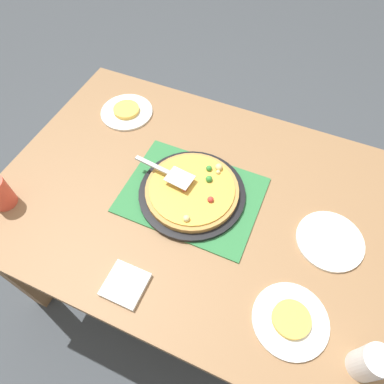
{
  "coord_description": "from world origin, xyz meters",
  "views": [
    {
      "loc": [
        -0.27,
        0.61,
        1.76
      ],
      "look_at": [
        0.0,
        0.0,
        0.77
      ],
      "focal_mm": 31.64,
      "sensor_mm": 36.0,
      "label": 1
    }
  ],
  "objects": [
    {
      "name": "pizza_pan",
      "position": [
        0.0,
        0.0,
        0.76
      ],
      "size": [
        0.38,
        0.38,
        0.01
      ],
      "primitive_type": "cylinder",
      "color": "black",
      "rests_on": "placemat"
    },
    {
      "name": "placemat",
      "position": [
        0.0,
        0.0,
        0.75
      ],
      "size": [
        0.48,
        0.36,
        0.01
      ],
      "primitive_type": "cube",
      "color": "#2D753D",
      "rests_on": "dining_table"
    },
    {
      "name": "pizza_server",
      "position": [
        0.1,
        -0.01,
        0.82
      ],
      "size": [
        0.23,
        0.08,
        0.01
      ],
      "color": "silver",
      "rests_on": "pizza"
    },
    {
      "name": "cup_near",
      "position": [
        -0.63,
        0.32,
        0.81
      ],
      "size": [
        0.08,
        0.08,
        0.12
      ],
      "primitive_type": "cylinder",
      "color": "white",
      "rests_on": "dining_table"
    },
    {
      "name": "plate_near_left",
      "position": [
        0.43,
        -0.28,
        0.76
      ],
      "size": [
        0.22,
        0.22,
        0.01
      ],
      "primitive_type": "cylinder",
      "color": "white",
      "rests_on": "dining_table"
    },
    {
      "name": "plate_side",
      "position": [
        -0.49,
        -0.01,
        0.76
      ],
      "size": [
        0.22,
        0.22,
        0.01
      ],
      "primitive_type": "cylinder",
      "color": "white",
      "rests_on": "dining_table"
    },
    {
      "name": "ground_plane",
      "position": [
        0.0,
        0.0,
        0.0
      ],
      "size": [
        8.0,
        8.0,
        0.0
      ],
      "primitive_type": "plane",
      "color": "#3D4247"
    },
    {
      "name": "pizza",
      "position": [
        -0.0,
        -0.0,
        0.78
      ],
      "size": [
        0.33,
        0.33,
        0.05
      ],
      "color": "#B78442",
      "rests_on": "pizza_pan"
    },
    {
      "name": "served_slice_right",
      "position": [
        -0.43,
        0.28,
        0.77
      ],
      "size": [
        0.11,
        0.11,
        0.02
      ],
      "primitive_type": "cylinder",
      "color": "#EAB747",
      "rests_on": "plate_far_right"
    },
    {
      "name": "served_slice_left",
      "position": [
        0.43,
        -0.28,
        0.77
      ],
      "size": [
        0.11,
        0.11,
        0.02
      ],
      "primitive_type": "cylinder",
      "color": "#EAB747",
      "rests_on": "plate_near_left"
    },
    {
      "name": "dining_table",
      "position": [
        0.0,
        0.0,
        0.64
      ],
      "size": [
        1.4,
        1.0,
        0.75
      ],
      "color": "olive",
      "rests_on": "ground_plane"
    },
    {
      "name": "plate_far_right",
      "position": [
        -0.43,
        0.28,
        0.76
      ],
      "size": [
        0.22,
        0.22,
        0.01
      ],
      "primitive_type": "cylinder",
      "color": "white",
      "rests_on": "dining_table"
    },
    {
      "name": "napkin_stack",
      "position": [
        0.05,
        0.38,
        0.76
      ],
      "size": [
        0.12,
        0.12,
        0.02
      ],
      "primitive_type": "cube",
      "color": "white",
      "rests_on": "dining_table"
    }
  ]
}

